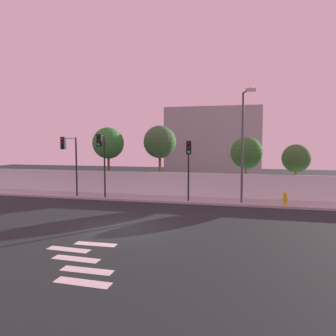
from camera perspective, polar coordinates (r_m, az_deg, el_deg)
The scene contains 14 objects.
ground_plane at distance 15.69m, azimuth -7.96°, elevation -11.03°, with size 80.00×80.00×0.00m, color #1F2725.
sidewalk at distance 23.31m, azimuth -0.50°, elevation -5.69°, with size 36.00×2.40×0.15m, color #A6A6A6.
perimeter_wall at distance 24.40m, azimuth 0.24°, elevation -2.91°, with size 36.00×0.18×1.80m, color silver.
crosswalk_marking at distance 12.16m, azimuth -15.42°, elevation -15.78°, with size 3.84×3.89×0.01m.
traffic_light_left at distance 24.34m, azimuth -17.57°, elevation 2.58°, with size 0.45×1.68×4.52m.
traffic_light_center at distance 23.41m, azimuth -12.01°, elevation 2.88°, with size 0.35×1.17×4.71m.
traffic_light_right at distance 21.45m, azimuth 3.77°, elevation 1.91°, with size 0.40×1.10×4.21m.
street_lamp_curbside at distance 21.55m, azimuth 13.60°, elevation 5.26°, with size 0.83×2.08×7.46m.
fire_hydrant at distance 22.03m, azimuth 20.56°, elevation -5.16°, with size 0.44×0.26×0.86m.
roadside_tree_leftmost at distance 27.19m, azimuth -10.84°, elevation 4.45°, with size 2.68×2.68×5.57m.
roadside_tree_midleft at distance 25.64m, azimuth -1.50°, elevation 4.74°, with size 2.67×2.67×5.67m.
roadside_tree_midright at distance 24.77m, azimuth 14.13°, elevation 2.69°, with size 2.45×2.45×4.72m.
roadside_tree_rightmost at distance 25.07m, azimuth 22.34°, elevation 1.63°, with size 2.08×2.08×4.15m.
low_building_distant at distance 37.70m, azimuth 8.34°, elevation 4.36°, with size 10.76×6.00×8.30m, color #9C9C9C.
Camera 1 is at (5.60, -14.05, 4.17)m, focal length 33.42 mm.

